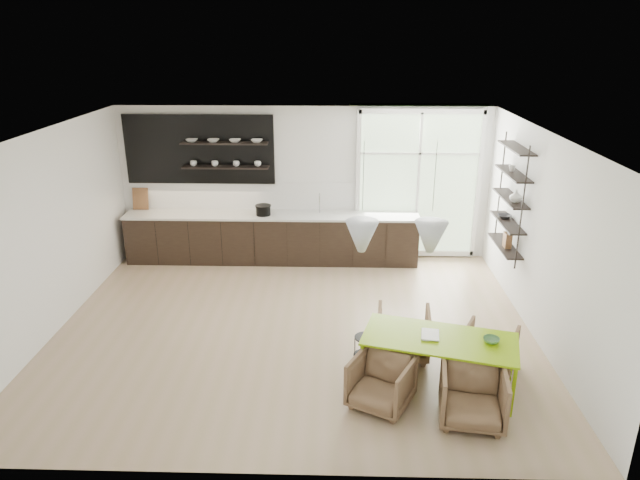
{
  "coord_description": "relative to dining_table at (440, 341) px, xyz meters",
  "views": [
    {
      "loc": [
        0.6,
        -7.54,
        4.18
      ],
      "look_at": [
        0.37,
        0.6,
        1.19
      ],
      "focal_mm": 32.0,
      "sensor_mm": 36.0,
      "label": 1
    }
  ],
  "objects": [
    {
      "name": "armchair_back_right",
      "position": [
        0.74,
        0.4,
        -0.33
      ],
      "size": [
        0.85,
        0.86,
        0.59
      ],
      "primitive_type": "imported",
      "rotation": [
        0.0,
        0.0,
        2.7
      ],
      "color": "brown",
      "rests_on": "ground"
    },
    {
      "name": "armchair_back_left",
      "position": [
        -0.35,
        0.74,
        -0.3
      ],
      "size": [
        0.77,
        0.79,
        0.66
      ],
      "primitive_type": "imported",
      "rotation": [
        0.0,
        0.0,
        3.04
      ],
      "color": "brown",
      "rests_on": "ground"
    },
    {
      "name": "armchair_front_right",
      "position": [
        0.28,
        -0.67,
        -0.29
      ],
      "size": [
        0.81,
        0.83,
        0.67
      ],
      "primitive_type": "imported",
      "rotation": [
        0.0,
        0.0,
        -0.15
      ],
      "color": "brown",
      "rests_on": "ground"
    },
    {
      "name": "kitchen_run",
      "position": [
        -2.58,
        4.1,
        -0.03
      ],
      "size": [
        5.54,
        0.69,
        2.75
      ],
      "color": "black",
      "rests_on": "ground"
    },
    {
      "name": "table_bowl",
      "position": [
        0.6,
        -0.08,
        0.08
      ],
      "size": [
        0.2,
        0.2,
        0.06
      ],
      "primitive_type": "imported",
      "rotation": [
        0.0,
        0.0,
        -0.01
      ],
      "color": "#538853",
      "rests_on": "dining_table"
    },
    {
      "name": "dining_table",
      "position": [
        0.0,
        0.0,
        0.0
      ],
      "size": [
        1.99,
        1.28,
        0.67
      ],
      "rotation": [
        0.0,
        0.0,
        -0.26
      ],
      "color": "#7FB106",
      "rests_on": "ground"
    },
    {
      "name": "table_book",
      "position": [
        -0.22,
        0.07,
        0.06
      ],
      "size": [
        0.26,
        0.32,
        0.03
      ],
      "primitive_type": "imported",
      "rotation": [
        0.0,
        0.0,
        -0.15
      ],
      "color": "white",
      "rests_on": "dining_table"
    },
    {
      "name": "armchair_front_left",
      "position": [
        -0.73,
        -0.41,
        -0.32
      ],
      "size": [
        0.91,
        0.91,
        0.62
      ],
      "primitive_type": "imported",
      "rotation": [
        0.0,
        0.0,
        -0.48
      ],
      "color": "brown",
      "rests_on": "ground"
    },
    {
      "name": "room",
      "position": [
        -1.31,
        2.51,
        0.83
      ],
      "size": [
        7.02,
        6.01,
        2.91
      ],
      "color": "tan",
      "rests_on": "ground"
    },
    {
      "name": "right_shelving",
      "position": [
        1.47,
        2.59,
        1.02
      ],
      "size": [
        0.26,
        1.22,
        1.9
      ],
      "color": "black",
      "rests_on": "ground"
    },
    {
      "name": "wire_stool",
      "position": [
        -0.88,
        0.51,
        -0.38
      ],
      "size": [
        0.3,
        0.3,
        0.38
      ],
      "rotation": [
        0.0,
        0.0,
        0.06
      ],
      "color": "black",
      "rests_on": "ground"
    }
  ]
}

